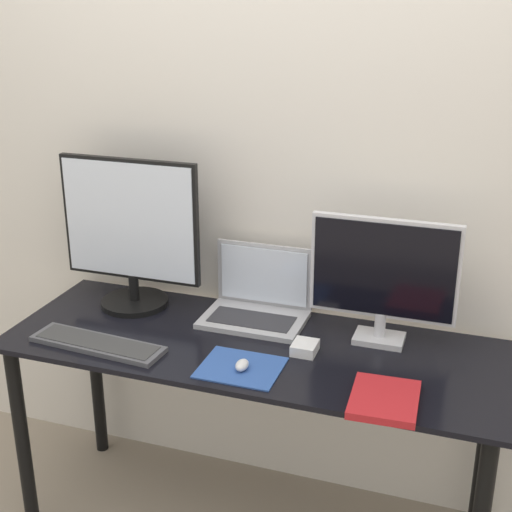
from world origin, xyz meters
TOP-DOWN VIEW (x-y plane):
  - wall_back at (0.00, 0.66)m, footprint 7.00×0.05m
  - desk at (0.00, 0.30)m, footprint 1.62×0.60m
  - monitor_left at (-0.50, 0.45)m, footprint 0.51×0.24m
  - monitor_right at (0.39, 0.45)m, footprint 0.47×0.11m
  - laptop at (-0.05, 0.50)m, footprint 0.35×0.24m
  - keyboard at (-0.46, 0.12)m, footprint 0.46×0.16m
  - mousepad at (0.02, 0.14)m, footprint 0.24×0.21m
  - mouse at (0.03, 0.12)m, footprint 0.04×0.06m
  - book at (0.47, 0.08)m, footprint 0.20×0.23m
  - power_brick at (0.18, 0.30)m, footprint 0.08×0.09m

SIDE VIEW (x-z plane):
  - desk at x=0.00m, z-range 0.26..1.00m
  - mousepad at x=0.02m, z-range 0.75..0.75m
  - keyboard at x=-0.46m, z-range 0.75..0.76m
  - book at x=0.47m, z-range 0.75..0.77m
  - power_brick at x=0.18m, z-range 0.75..0.78m
  - mouse at x=0.03m, z-range 0.75..0.78m
  - laptop at x=-0.05m, z-range 0.68..0.93m
  - monitor_right at x=0.39m, z-range 0.77..1.19m
  - monitor_left at x=-0.50m, z-range 0.75..1.29m
  - wall_back at x=0.00m, z-range 0.00..2.50m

